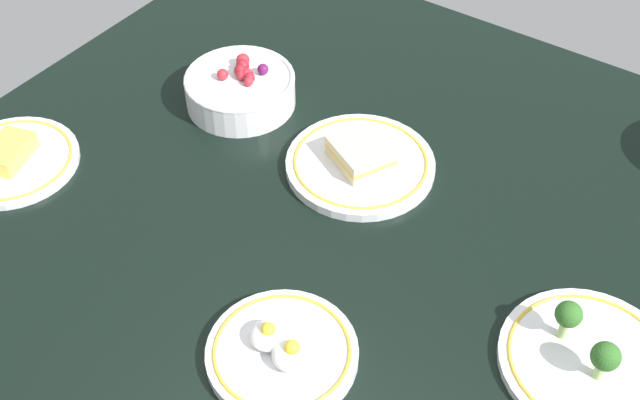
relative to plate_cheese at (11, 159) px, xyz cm
name	(u,v)px	position (x,y,z in cm)	size (l,w,h in cm)	color
dining_table	(320,220)	(42.64, 17.88, -2.93)	(113.31, 112.10, 4.00)	black
plate_cheese	(11,159)	(0.00, 0.00, 0.00)	(19.51, 19.51, 3.73)	silver
plate_eggs	(282,352)	(52.74, -4.59, 0.30)	(17.98, 17.98, 4.95)	silver
plate_broccoli	(589,359)	(82.63, 14.86, 0.21)	(21.10, 21.10, 6.87)	silver
plate_sandwich	(361,162)	(42.74, 28.22, 0.32)	(21.77, 21.77, 4.60)	silver
bowl_berries	(240,88)	(18.77, 30.42, 1.95)	(17.38, 17.38, 7.05)	silver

